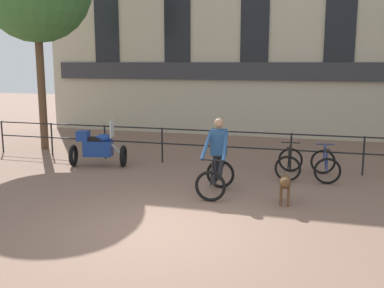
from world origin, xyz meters
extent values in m
plane|color=#7A5B4C|center=(0.00, 0.00, 0.00)|extent=(60.00, 60.00, 0.00)
cylinder|color=black|center=(-7.50, 5.20, 0.53)|extent=(0.05, 0.05, 1.05)
cylinder|color=black|center=(-5.62, 5.20, 0.53)|extent=(0.05, 0.05, 1.05)
cylinder|color=black|center=(-3.75, 5.20, 0.53)|extent=(0.05, 0.05, 1.05)
cylinder|color=black|center=(-1.88, 5.20, 0.53)|extent=(0.05, 0.05, 1.05)
cylinder|color=black|center=(0.00, 5.20, 0.53)|extent=(0.05, 0.05, 1.05)
cylinder|color=black|center=(1.88, 5.20, 0.53)|extent=(0.05, 0.05, 1.05)
cylinder|color=black|center=(3.75, 5.20, 0.53)|extent=(0.05, 0.05, 1.05)
cylinder|color=black|center=(0.00, 5.20, 1.02)|extent=(15.00, 0.04, 0.04)
cylinder|color=black|center=(0.00, 5.20, 0.58)|extent=(15.00, 0.04, 0.04)
cube|color=#BCB299|center=(0.00, 11.00, 4.81)|extent=(18.00, 0.60, 9.62)
cube|color=#333338|center=(0.00, 10.64, 2.60)|extent=(17.10, 0.12, 0.70)
cube|color=black|center=(-6.30, 10.67, 5.29)|extent=(1.10, 0.06, 5.39)
cube|color=black|center=(-3.15, 10.67, 5.29)|extent=(1.10, 0.06, 5.39)
cube|color=black|center=(0.00, 10.67, 5.29)|extent=(1.10, 0.06, 5.39)
torus|color=black|center=(0.42, 1.87, 0.34)|extent=(0.68, 0.08, 0.68)
torus|color=black|center=(0.39, 2.97, 0.34)|extent=(0.68, 0.08, 0.68)
cylinder|color=black|center=(0.41, 2.30, 0.58)|extent=(0.05, 0.49, 0.60)
cylinder|color=black|center=(0.40, 2.63, 0.54)|extent=(0.04, 0.23, 0.52)
cylinder|color=black|center=(0.40, 2.40, 0.83)|extent=(0.05, 0.66, 0.10)
cylinder|color=black|center=(0.40, 2.75, 0.31)|extent=(0.04, 0.44, 0.08)
cylinder|color=black|center=(0.39, 2.85, 0.57)|extent=(0.03, 0.26, 0.47)
cylinder|color=black|center=(0.41, 1.97, 0.60)|extent=(0.03, 0.23, 0.54)
cylinder|color=black|center=(0.41, 2.07, 0.87)|extent=(0.48, 0.04, 0.03)
cube|color=black|center=(0.40, 2.73, 0.82)|extent=(0.13, 0.24, 0.05)
cube|color=navy|center=(0.40, 2.73, 1.15)|extent=(0.36, 0.23, 0.60)
sphere|color=#A87A5B|center=(0.40, 2.73, 1.59)|extent=(0.22, 0.22, 0.22)
cylinder|color=navy|center=(0.19, 2.40, 1.14)|extent=(0.13, 0.72, 0.60)
cylinder|color=navy|center=(0.61, 2.40, 1.14)|extent=(0.16, 0.72, 0.60)
cylinder|color=black|center=(0.33, 2.63, 0.52)|extent=(0.15, 0.32, 0.69)
cylinder|color=black|center=(0.47, 2.63, 0.58)|extent=(0.13, 0.31, 0.58)
ellipsoid|color=brown|center=(1.96, 2.15, 0.48)|extent=(0.27, 0.50, 0.28)
cylinder|color=brown|center=(1.98, 1.95, 0.50)|extent=(0.17, 0.16, 0.16)
sphere|color=brown|center=(1.99, 1.79, 0.56)|extent=(0.21, 0.21, 0.21)
cone|color=brown|center=(1.99, 1.69, 0.54)|extent=(0.12, 0.13, 0.11)
cylinder|color=brown|center=(1.94, 2.44, 0.54)|extent=(0.06, 0.17, 0.10)
cylinder|color=brown|center=(1.90, 1.99, 0.21)|extent=(0.06, 0.06, 0.42)
cylinder|color=brown|center=(2.05, 2.00, 0.21)|extent=(0.06, 0.06, 0.42)
cylinder|color=brown|center=(1.88, 2.30, 0.21)|extent=(0.06, 0.06, 0.42)
cylinder|color=brown|center=(2.03, 2.31, 0.21)|extent=(0.06, 0.06, 0.42)
torus|color=black|center=(-2.76, 4.37, 0.31)|extent=(0.26, 0.63, 0.62)
torus|color=black|center=(-4.17, 4.03, 0.31)|extent=(0.26, 0.63, 0.62)
cube|color=navy|center=(-3.46, 4.20, 0.53)|extent=(0.87, 0.58, 0.44)
ellipsoid|color=navy|center=(-3.29, 4.24, 0.83)|extent=(0.54, 0.42, 0.24)
cube|color=black|center=(-3.56, 4.18, 0.80)|extent=(0.61, 0.42, 0.10)
cylinder|color=#B2B2B7|center=(-2.93, 4.33, 0.49)|extent=(0.41, 0.15, 0.41)
cube|color=silver|center=(-3.05, 4.30, 1.10)|extent=(0.13, 0.43, 0.50)
cube|color=navy|center=(-3.87, 4.10, 0.89)|extent=(0.40, 0.42, 0.28)
torus|color=black|center=(1.88, 5.07, 0.33)|extent=(0.66, 0.06, 0.66)
torus|color=black|center=(1.89, 4.03, 0.33)|extent=(0.66, 0.06, 0.66)
cylinder|color=black|center=(1.88, 4.67, 0.56)|extent=(0.03, 0.47, 0.58)
cylinder|color=black|center=(1.88, 4.35, 0.53)|extent=(0.03, 0.22, 0.51)
cylinder|color=black|center=(1.88, 4.57, 0.81)|extent=(0.03, 0.63, 0.10)
cylinder|color=black|center=(1.88, 4.24, 0.31)|extent=(0.03, 0.42, 0.07)
cylinder|color=black|center=(1.88, 4.14, 0.55)|extent=(0.02, 0.25, 0.46)
cylinder|color=black|center=(1.88, 4.98, 0.59)|extent=(0.03, 0.21, 0.52)
cylinder|color=black|center=(1.88, 4.89, 0.84)|extent=(0.48, 0.03, 0.03)
cube|color=black|center=(1.88, 4.26, 0.80)|extent=(0.12, 0.24, 0.05)
torus|color=black|center=(2.73, 5.07, 0.33)|extent=(0.66, 0.13, 0.66)
torus|color=black|center=(2.84, 4.03, 0.33)|extent=(0.66, 0.13, 0.66)
cylinder|color=navy|center=(2.77, 4.66, 0.56)|extent=(0.08, 0.47, 0.58)
cylinder|color=navy|center=(2.81, 4.35, 0.53)|extent=(0.05, 0.22, 0.51)
cylinder|color=navy|center=(2.78, 4.57, 0.81)|extent=(0.09, 0.63, 0.10)
cylinder|color=navy|center=(2.82, 4.24, 0.31)|extent=(0.07, 0.42, 0.07)
cylinder|color=navy|center=(2.83, 4.14, 0.55)|extent=(0.05, 0.25, 0.46)
cylinder|color=navy|center=(2.74, 4.98, 0.59)|extent=(0.05, 0.21, 0.52)
cylinder|color=navy|center=(2.75, 4.88, 0.84)|extent=(0.48, 0.08, 0.03)
cube|color=black|center=(2.82, 4.26, 0.80)|extent=(0.14, 0.25, 0.05)
cylinder|color=brown|center=(-6.51, 6.11, 2.20)|extent=(0.26, 0.26, 4.40)
camera|label=1|loc=(2.61, -7.15, 2.95)|focal=42.00mm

